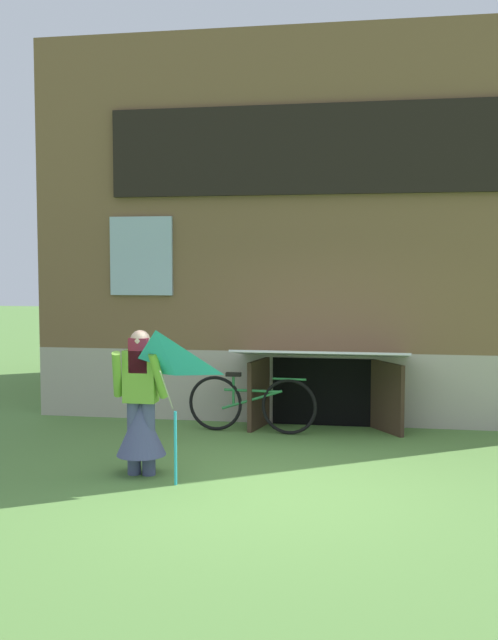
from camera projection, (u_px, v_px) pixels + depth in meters
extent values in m
plane|color=#56843D|center=(270.00, 488.00, 7.36)|extent=(60.00, 60.00, 0.00)
cube|color=#ADA393|center=(315.00, 363.00, 12.88)|extent=(7.61, 5.29, 1.00)
cube|color=brown|center=(316.00, 206.00, 12.68)|extent=(7.61, 5.29, 4.40)
cube|color=black|center=(301.00, 150.00, 10.00)|extent=(5.24, 0.08, 1.19)
cube|color=#9EB7C6|center=(301.00, 150.00, 10.02)|extent=(5.08, 0.04, 1.07)
cube|color=#9EB7C6|center=(141.00, 256.00, 10.48)|extent=(0.90, 0.06, 1.10)
cube|color=black|center=(324.00, 392.00, 10.21)|extent=(1.40, 0.03, 0.92)
cube|color=#3D2B1E|center=(259.00, 394.00, 10.07)|extent=(0.22, 0.70, 0.92)
cube|color=#3D2B1E|center=(387.00, 397.00, 9.79)|extent=(0.43, 0.62, 0.92)
cube|color=#B2B2B7|center=(321.00, 354.00, 9.64)|extent=(2.23, 1.09, 0.18)
cylinder|color=#474C75|center=(134.00, 438.00, 7.83)|extent=(0.14, 0.14, 0.77)
cylinder|color=#474C75|center=(149.00, 439.00, 7.80)|extent=(0.14, 0.14, 0.77)
cone|color=#474C75|center=(141.00, 427.00, 7.80)|extent=(0.52, 0.52, 0.58)
cube|color=#72AD38|center=(141.00, 376.00, 7.76)|extent=(0.34, 0.20, 0.55)
cylinder|color=#72AD38|center=(117.00, 374.00, 7.70)|extent=(0.16, 0.31, 0.51)
cylinder|color=#72AD38|center=(158.00, 375.00, 7.63)|extent=(0.16, 0.31, 0.51)
cube|color=maroon|center=(139.00, 356.00, 7.69)|extent=(0.20, 0.08, 0.36)
sphere|color=#D8AD8E|center=(140.00, 340.00, 7.74)|extent=(0.21, 0.21, 0.21)
pyramid|color=#2DB2CC|center=(156.00, 365.00, 7.22)|extent=(0.83, 0.64, 0.52)
cylinder|color=beige|center=(167.00, 390.00, 7.47)|extent=(0.01, 0.46, 0.46)
cylinder|color=#2DB2CC|center=(175.00, 448.00, 7.44)|extent=(0.03, 0.03, 0.75)
torus|color=black|center=(289.00, 407.00, 9.66)|extent=(0.73, 0.10, 0.73)
torus|color=black|center=(215.00, 403.00, 9.90)|extent=(0.73, 0.10, 0.73)
cylinder|color=#287A3D|center=(252.00, 391.00, 9.77)|extent=(0.75, 0.09, 0.04)
cylinder|color=#287A3D|center=(252.00, 400.00, 9.77)|extent=(0.82, 0.10, 0.30)
cylinder|color=#287A3D|center=(233.00, 390.00, 9.83)|extent=(0.04, 0.04, 0.41)
cube|color=black|center=(233.00, 374.00, 9.81)|extent=(0.20, 0.08, 0.05)
cylinder|color=#287A3D|center=(289.00, 379.00, 9.63)|extent=(0.44, 0.06, 0.03)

